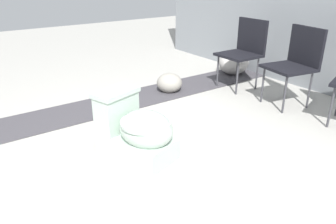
# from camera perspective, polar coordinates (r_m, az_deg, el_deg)

# --- Properties ---
(ground_plane) EXTENTS (14.00, 14.00, 0.00)m
(ground_plane) POSITION_cam_1_polar(r_m,az_deg,el_deg) (2.69, -1.88, -7.04)
(ground_plane) COLOR #A8A59E
(gravel_strip) EXTENTS (0.56, 8.00, 0.01)m
(gravel_strip) POSITION_cam_1_polar(r_m,az_deg,el_deg) (3.82, -5.26, 2.50)
(gravel_strip) COLOR #423F44
(gravel_strip) RESTS_ON ground
(toilet) EXTENTS (0.71, 0.54, 0.52)m
(toilet) POSITION_cam_1_polar(r_m,az_deg,el_deg) (2.56, -5.42, -3.19)
(toilet) COLOR #B2C6B7
(toilet) RESTS_ON ground
(folding_chair_left) EXTENTS (0.45, 0.45, 0.83)m
(folding_chair_left) POSITION_cam_1_polar(r_m,az_deg,el_deg) (4.18, 13.27, 11.03)
(folding_chair_left) COLOR black
(folding_chair_left) RESTS_ON ground
(folding_chair_middle) EXTENTS (0.51, 0.51, 0.83)m
(folding_chair_middle) POSITION_cam_1_polar(r_m,az_deg,el_deg) (3.76, 21.55, 8.68)
(folding_chair_middle) COLOR black
(folding_chair_middle) RESTS_ON ground
(boulder_near) EXTENTS (0.41, 0.41, 0.24)m
(boulder_near) POSITION_cam_1_polar(r_m,az_deg,el_deg) (3.96, 0.24, 5.10)
(boulder_near) COLOR gray
(boulder_near) RESTS_ON ground
(boulder_far) EXTENTS (0.49, 0.53, 0.35)m
(boulder_far) POSITION_cam_1_polar(r_m,az_deg,el_deg) (4.78, 11.40, 8.56)
(boulder_far) COLOR #B7B2AD
(boulder_far) RESTS_ON ground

